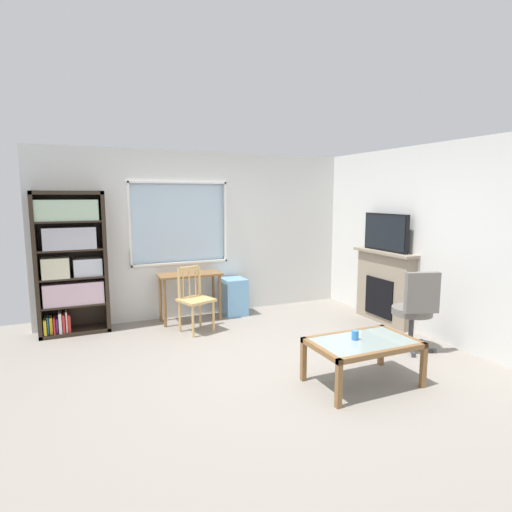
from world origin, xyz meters
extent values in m
cube|color=gray|center=(0.00, 0.00, -0.01)|extent=(5.87, 5.66, 0.02)
cube|color=silver|center=(0.00, 2.33, 0.41)|extent=(4.87, 0.12, 0.83)
cube|color=silver|center=(0.00, 2.33, 2.31)|extent=(4.87, 0.12, 0.46)
cube|color=silver|center=(-1.76, 2.33, 1.46)|extent=(1.36, 0.12, 1.26)
cube|color=silver|center=(1.41, 2.33, 1.46)|extent=(2.04, 0.12, 1.26)
cube|color=silver|center=(-0.34, 2.34, 1.46)|extent=(1.47, 0.02, 1.26)
cube|color=white|center=(-0.34, 2.27, 0.84)|extent=(1.53, 0.06, 0.03)
cube|color=white|center=(-0.34, 2.27, 2.07)|extent=(1.53, 0.06, 0.03)
cube|color=white|center=(-1.08, 2.27, 1.46)|extent=(0.03, 0.06, 1.26)
cube|color=white|center=(0.39, 2.27, 1.46)|extent=(0.03, 0.06, 1.26)
cube|color=silver|center=(2.50, 0.00, 1.27)|extent=(0.12, 4.86, 2.54)
cube|color=#2D2319|center=(-2.31, 2.08, 0.97)|extent=(0.05, 0.38, 1.94)
cube|color=#2D2319|center=(-1.46, 2.08, 0.97)|extent=(0.05, 0.38, 1.94)
cube|color=#2D2319|center=(-1.88, 2.08, 1.91)|extent=(0.90, 0.38, 0.05)
cube|color=#2D2319|center=(-1.88, 2.08, 0.03)|extent=(0.90, 0.38, 0.05)
cube|color=#2D2319|center=(-1.88, 2.26, 0.97)|extent=(0.90, 0.02, 1.94)
cube|color=#2D2319|center=(-1.88, 2.08, 0.40)|extent=(0.85, 0.36, 0.02)
cube|color=#2D2319|center=(-1.88, 2.08, 0.78)|extent=(0.85, 0.36, 0.02)
cube|color=#2D2319|center=(-1.88, 2.08, 1.16)|extent=(0.85, 0.36, 0.02)
cube|color=#2D2319|center=(-1.88, 2.08, 1.54)|extent=(0.85, 0.36, 0.02)
cube|color=beige|center=(-1.88, 2.07, 0.56)|extent=(0.76, 0.31, 0.30)
cube|color=beige|center=(-2.08, 2.07, 0.93)|extent=(0.34, 0.33, 0.27)
cube|color=silver|center=(-1.68, 2.07, 0.91)|extent=(0.36, 0.28, 0.24)
cube|color=#B2B2BC|center=(-1.89, 2.07, 1.31)|extent=(0.65, 0.33, 0.29)
cube|color=#B7D6B2|center=(-1.90, 2.07, 1.68)|extent=(0.77, 0.31, 0.27)
cube|color=yellow|center=(-2.25, 2.06, 0.15)|extent=(0.03, 0.30, 0.20)
cube|color=#286BB2|center=(-2.22, 2.06, 0.16)|extent=(0.02, 0.21, 0.23)
cube|color=yellow|center=(-2.18, 2.06, 0.16)|extent=(0.04, 0.23, 0.22)
cube|color=red|center=(-2.14, 2.06, 0.16)|extent=(0.02, 0.30, 0.22)
cube|color=purple|center=(-2.11, 2.06, 0.15)|extent=(0.03, 0.22, 0.20)
cube|color=white|center=(-2.07, 2.06, 0.19)|extent=(0.04, 0.30, 0.27)
cube|color=red|center=(-2.03, 2.06, 0.17)|extent=(0.03, 0.29, 0.25)
cube|color=white|center=(-1.99, 2.06, 0.19)|extent=(0.02, 0.25, 0.28)
cube|color=red|center=(-1.96, 2.06, 0.17)|extent=(0.03, 0.25, 0.23)
cube|color=brown|center=(-0.28, 1.98, 0.71)|extent=(0.93, 0.42, 0.03)
cylinder|color=brown|center=(-0.70, 1.82, 0.35)|extent=(0.04, 0.04, 0.69)
cylinder|color=brown|center=(0.13, 1.82, 0.35)|extent=(0.04, 0.04, 0.69)
cylinder|color=brown|center=(-0.70, 2.14, 0.35)|extent=(0.04, 0.04, 0.69)
cylinder|color=brown|center=(0.13, 2.14, 0.35)|extent=(0.04, 0.04, 0.69)
cube|color=tan|center=(-0.34, 1.43, 0.45)|extent=(0.53, 0.51, 0.04)
cylinder|color=tan|center=(-0.45, 1.22, 0.22)|extent=(0.04, 0.04, 0.43)
cylinder|color=tan|center=(-0.13, 1.33, 0.22)|extent=(0.04, 0.04, 0.43)
cylinder|color=tan|center=(-0.56, 1.53, 0.22)|extent=(0.04, 0.04, 0.43)
cylinder|color=tan|center=(-0.23, 1.64, 0.22)|extent=(0.04, 0.04, 0.43)
cylinder|color=tan|center=(-0.56, 1.53, 0.68)|extent=(0.04, 0.04, 0.45)
cylinder|color=tan|center=(-0.23, 1.64, 0.68)|extent=(0.04, 0.04, 0.45)
cube|color=tan|center=(-0.40, 1.58, 0.87)|extent=(0.35, 0.15, 0.06)
cylinder|color=tan|center=(-0.49, 1.55, 0.65)|extent=(0.02, 0.02, 0.35)
cylinder|color=tan|center=(-0.40, 1.58, 0.65)|extent=(0.02, 0.02, 0.35)
cylinder|color=tan|center=(-0.30, 1.61, 0.65)|extent=(0.02, 0.02, 0.35)
cube|color=#72ADDB|center=(0.44, 2.03, 0.29)|extent=(0.35, 0.40, 0.58)
cube|color=gray|center=(2.35, 0.75, 0.52)|extent=(0.18, 1.05, 1.03)
cube|color=black|center=(2.25, 0.75, 0.38)|extent=(0.03, 0.58, 0.57)
cube|color=gray|center=(2.33, 0.75, 1.05)|extent=(0.26, 1.15, 0.04)
cube|color=black|center=(2.33, 0.75, 1.34)|extent=(0.05, 0.87, 0.55)
cube|color=black|center=(2.30, 0.75, 1.34)|extent=(0.01, 0.82, 0.50)
cylinder|color=slate|center=(1.89, -0.28, 0.48)|extent=(0.48, 0.48, 0.09)
cube|color=slate|center=(1.82, -0.49, 0.76)|extent=(0.41, 0.20, 0.48)
cylinder|color=#38383D|center=(1.89, -0.28, 0.24)|extent=(0.06, 0.06, 0.42)
cube|color=#38383D|center=(1.75, -0.23, 0.03)|extent=(0.28, 0.12, 0.03)
cylinder|color=#38383D|center=(1.62, -0.19, 0.03)|extent=(0.05, 0.05, 0.05)
cube|color=#38383D|center=(1.80, -0.39, 0.03)|extent=(0.19, 0.25, 0.03)
cylinder|color=#38383D|center=(1.72, -0.50, 0.03)|extent=(0.05, 0.05, 0.05)
cube|color=#38383D|center=(1.97, -0.39, 0.03)|extent=(0.19, 0.25, 0.03)
cylinder|color=#38383D|center=(2.05, -0.50, 0.03)|extent=(0.05, 0.05, 0.05)
cube|color=#38383D|center=(2.02, -0.23, 0.03)|extent=(0.28, 0.12, 0.03)
cylinder|color=#38383D|center=(2.15, -0.19, 0.03)|extent=(0.05, 0.05, 0.05)
cube|color=#38383D|center=(1.88, -0.14, 0.03)|extent=(0.04, 0.28, 0.03)
cylinder|color=#38383D|center=(1.88, 0.00, 0.03)|extent=(0.05, 0.05, 0.05)
cube|color=#8C9E99|center=(0.72, -0.83, 0.44)|extent=(0.95, 0.56, 0.02)
cube|color=brown|center=(0.72, -1.13, 0.43)|extent=(1.05, 0.05, 0.05)
cube|color=brown|center=(0.72, -0.52, 0.43)|extent=(1.05, 0.05, 0.05)
cube|color=brown|center=(0.22, -0.83, 0.43)|extent=(0.05, 0.66, 0.05)
cube|color=brown|center=(1.22, -0.83, 0.43)|extent=(0.05, 0.66, 0.05)
cube|color=brown|center=(0.22, -1.13, 0.20)|extent=(0.05, 0.05, 0.40)
cube|color=brown|center=(1.22, -1.13, 0.20)|extent=(0.05, 0.05, 0.40)
cube|color=brown|center=(0.22, -0.52, 0.20)|extent=(0.05, 0.05, 0.40)
cube|color=brown|center=(1.22, -0.52, 0.20)|extent=(0.05, 0.05, 0.40)
cylinder|color=#337FD6|center=(0.66, -0.77, 0.50)|extent=(0.07, 0.07, 0.09)
camera|label=1|loc=(-1.88, -4.04, 1.88)|focal=29.46mm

